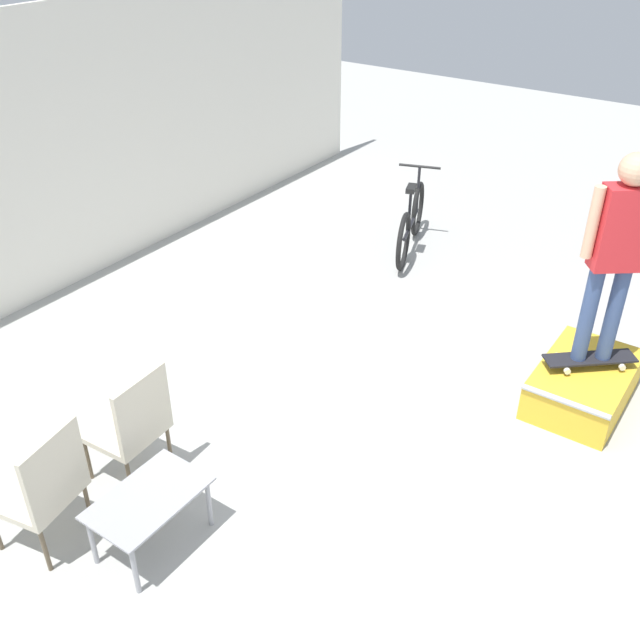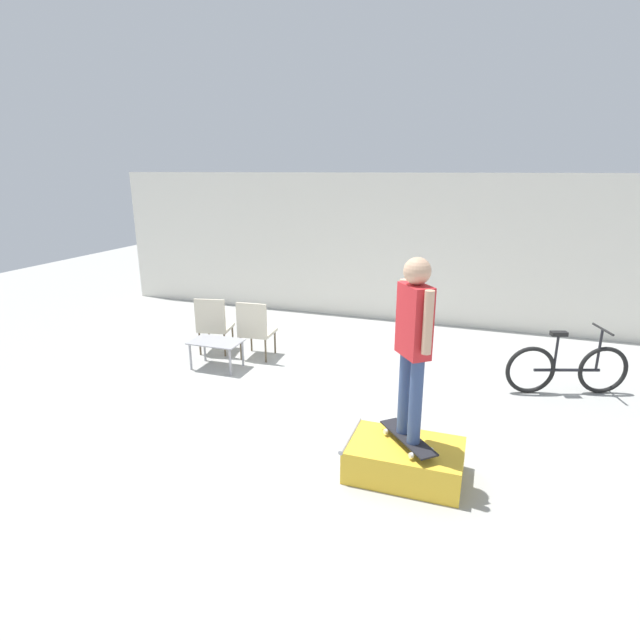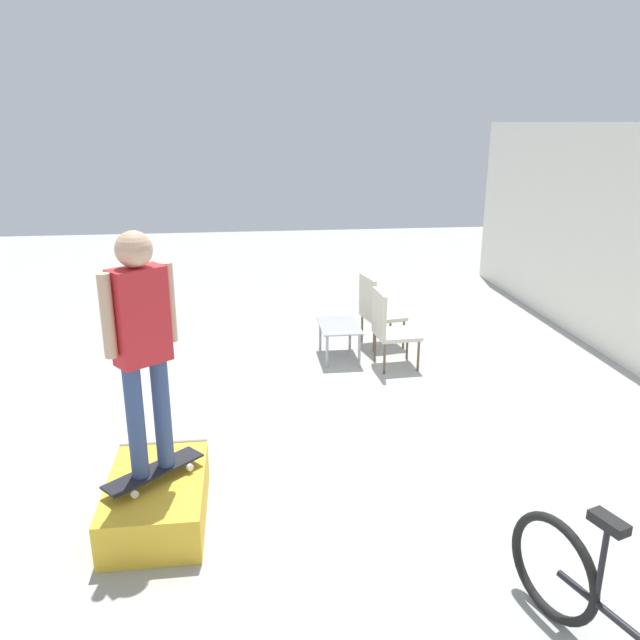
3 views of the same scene
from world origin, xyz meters
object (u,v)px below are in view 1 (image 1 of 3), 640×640
(patio_chair_left, at_px, (44,485))
(bicycle, at_px, (411,223))
(skateboard_on_ramp, at_px, (590,359))
(person_skater, at_px, (618,244))
(patio_chair_right, at_px, (133,423))
(skate_ramp_box, at_px, (583,384))
(coffee_table, at_px, (149,503))

(patio_chair_left, height_order, bicycle, patio_chair_left)
(skateboard_on_ramp, distance_m, person_skater, 1.11)
(bicycle, bearing_deg, patio_chair_right, 163.84)
(skate_ramp_box, relative_size, patio_chair_left, 1.19)
(person_skater, distance_m, patio_chair_right, 4.03)
(patio_chair_right, bearing_deg, person_skater, 135.88)
(patio_chair_left, xyz_separation_m, patio_chair_right, (0.79, -0.00, 0.00))
(coffee_table, relative_size, patio_chair_right, 0.81)
(skate_ramp_box, xyz_separation_m, skateboard_on_ramp, (0.02, -0.00, 0.26))
(skateboard_on_ramp, height_order, coffee_table, skateboard_on_ramp)
(patio_chair_right, bearing_deg, skate_ramp_box, 135.66)
(person_skater, height_order, coffee_table, person_skater)
(person_skater, bearing_deg, patio_chair_right, -168.28)
(skate_ramp_box, distance_m, skateboard_on_ramp, 0.26)
(patio_chair_left, bearing_deg, person_skater, 134.96)
(skateboard_on_ramp, bearing_deg, skate_ramp_box, -132.79)
(coffee_table, bearing_deg, skate_ramp_box, -30.34)
(skate_ramp_box, bearing_deg, bicycle, 56.55)
(skate_ramp_box, xyz_separation_m, patio_chair_right, (-2.94, 2.53, 0.36))
(skateboard_on_ramp, xyz_separation_m, bicycle, (1.79, 2.75, -0.07))
(patio_chair_left, bearing_deg, coffee_table, 112.49)
(patio_chair_right, bearing_deg, patio_chair_left, -3.69)
(skateboard_on_ramp, height_order, patio_chair_left, patio_chair_left)
(patio_chair_left, relative_size, bicycle, 0.61)
(patio_chair_left, distance_m, bicycle, 5.55)
(coffee_table, relative_size, bicycle, 0.49)
(skate_ramp_box, relative_size, skateboard_on_ramp, 1.63)
(patio_chair_left, height_order, patio_chair_right, same)
(skate_ramp_box, distance_m, patio_chair_right, 3.90)
(skate_ramp_box, xyz_separation_m, person_skater, (0.02, -0.00, 1.37))
(patio_chair_left, bearing_deg, bicycle, 171.21)
(skate_ramp_box, xyz_separation_m, coffee_table, (-3.34, 1.96, 0.21))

